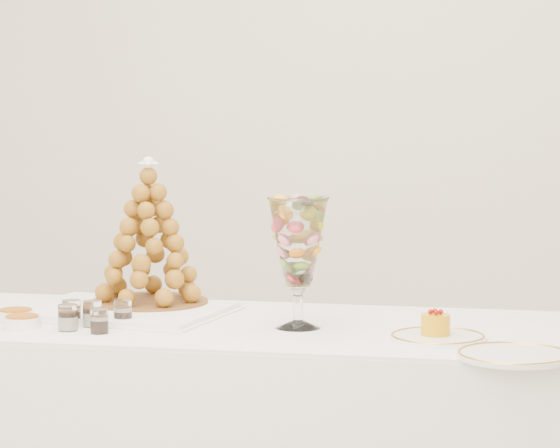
# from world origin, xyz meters

# --- Properties ---
(lace_tray) EXTENTS (0.58, 0.46, 0.02)m
(lace_tray) POSITION_xyz_m (-0.32, 0.24, 0.69)
(lace_tray) COLOR white
(lace_tray) RESTS_ON buffet_table
(macaron_vase) EXTENTS (0.15, 0.15, 0.34)m
(macaron_vase) POSITION_xyz_m (0.19, 0.15, 0.90)
(macaron_vase) COLOR white
(macaron_vase) RESTS_ON buffet_table
(cake_plate) EXTENTS (0.24, 0.24, 0.01)m
(cake_plate) POSITION_xyz_m (0.56, 0.08, 0.69)
(cake_plate) COLOR white
(cake_plate) RESTS_ON buffet_table
(spare_plate) EXTENTS (0.27, 0.27, 0.01)m
(spare_plate) POSITION_xyz_m (0.76, -0.10, 0.69)
(spare_plate) COLOR white
(spare_plate) RESTS_ON buffet_table
(verrine_a) EXTENTS (0.06, 0.06, 0.07)m
(verrine_a) POSITION_xyz_m (-0.39, 0.05, 0.71)
(verrine_a) COLOR white
(verrine_a) RESTS_ON buffet_table
(verrine_b) EXTENTS (0.05, 0.05, 0.07)m
(verrine_b) POSITION_xyz_m (-0.33, 0.04, 0.72)
(verrine_b) COLOR white
(verrine_b) RESTS_ON buffet_table
(verrine_c) EXTENTS (0.05, 0.05, 0.06)m
(verrine_c) POSITION_xyz_m (-0.26, 0.08, 0.71)
(verrine_c) COLOR white
(verrine_c) RESTS_ON buffet_table
(verrine_d) EXTENTS (0.06, 0.06, 0.07)m
(verrine_d) POSITION_xyz_m (-0.37, -0.03, 0.72)
(verrine_d) COLOR white
(verrine_d) RESTS_ON buffet_table
(verrine_e) EXTENTS (0.06, 0.06, 0.06)m
(verrine_e) POSITION_xyz_m (-0.28, -0.05, 0.71)
(verrine_e) COLOR white
(verrine_e) RESTS_ON buffet_table
(ramekin_back) EXTENTS (0.10, 0.10, 0.03)m
(ramekin_back) POSITION_xyz_m (-0.56, 0.06, 0.70)
(ramekin_back) COLOR white
(ramekin_back) RESTS_ON buffet_table
(ramekin_front) EXTENTS (0.10, 0.10, 0.03)m
(ramekin_front) POSITION_xyz_m (-0.50, -0.03, 0.70)
(ramekin_front) COLOR white
(ramekin_front) RESTS_ON buffet_table
(croquembouche) EXTENTS (0.34, 0.34, 0.41)m
(croquembouche) POSITION_xyz_m (-0.28, 0.33, 0.90)
(croquembouche) COLOR brown
(croquembouche) RESTS_ON lace_tray
(mousse_cake) EXTENTS (0.07, 0.07, 0.06)m
(mousse_cake) POSITION_xyz_m (0.55, 0.09, 0.72)
(mousse_cake) COLOR #E4A00A
(mousse_cake) RESTS_ON cake_plate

